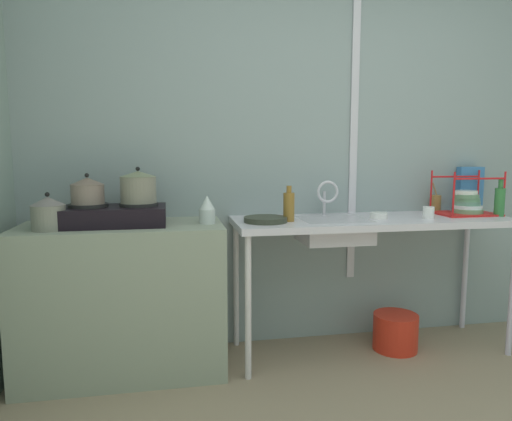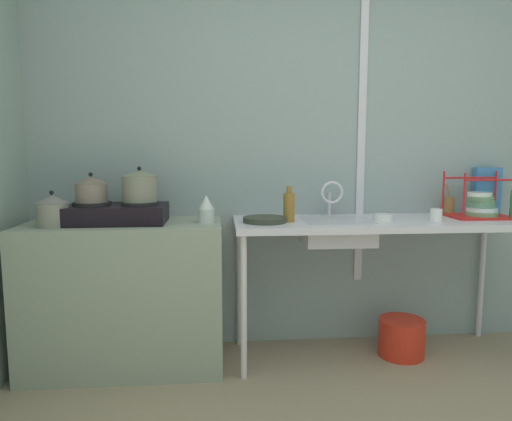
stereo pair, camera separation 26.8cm
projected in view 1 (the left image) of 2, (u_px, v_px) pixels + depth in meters
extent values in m
cube|color=gray|center=(328.00, 136.00, 3.04)|extent=(4.65, 0.10, 2.71)
cube|color=silver|center=(354.00, 115.00, 2.99)|extent=(0.05, 0.01, 2.17)
cube|color=gray|center=(124.00, 299.00, 2.60)|extent=(1.12, 0.54, 0.85)
cube|color=silver|center=(373.00, 221.00, 2.83)|extent=(1.72, 0.54, 0.04)
cylinder|color=silver|center=(248.00, 308.00, 2.50)|extent=(0.04, 0.04, 0.81)
cylinder|color=silver|center=(512.00, 292.00, 2.80)|extent=(0.04, 0.04, 0.81)
cylinder|color=silver|center=(236.00, 285.00, 2.95)|extent=(0.04, 0.04, 0.81)
cylinder|color=silver|center=(465.00, 272.00, 3.25)|extent=(0.04, 0.04, 0.81)
cube|color=black|center=(114.00, 216.00, 2.54)|extent=(0.56, 0.34, 0.10)
cylinder|color=black|center=(88.00, 205.00, 2.51)|extent=(0.21, 0.21, 0.02)
cylinder|color=black|center=(139.00, 204.00, 2.55)|extent=(0.21, 0.21, 0.02)
cylinder|color=#7B6A5F|center=(88.00, 194.00, 2.50)|extent=(0.18, 0.18, 0.11)
cone|color=#766154|center=(87.00, 181.00, 2.49)|extent=(0.18, 0.18, 0.04)
sphere|color=black|center=(87.00, 175.00, 2.48)|extent=(0.02, 0.02, 0.02)
cylinder|color=gray|center=(138.00, 190.00, 2.54)|extent=(0.20, 0.20, 0.15)
cone|color=#757B5A|center=(138.00, 174.00, 2.53)|extent=(0.20, 0.20, 0.03)
sphere|color=black|center=(138.00, 169.00, 2.53)|extent=(0.02, 0.02, 0.02)
cylinder|color=slate|center=(48.00, 218.00, 2.37)|extent=(0.17, 0.17, 0.13)
cone|color=slate|center=(48.00, 201.00, 2.36)|extent=(0.17, 0.17, 0.04)
sphere|color=black|center=(47.00, 194.00, 2.36)|extent=(0.02, 0.02, 0.02)
cylinder|color=silver|center=(207.00, 216.00, 2.59)|extent=(0.09, 0.09, 0.08)
cone|color=silver|center=(207.00, 202.00, 2.58)|extent=(0.09, 0.09, 0.08)
cube|color=silver|center=(334.00, 230.00, 2.79)|extent=(0.41, 0.34, 0.14)
cylinder|color=silver|center=(324.00, 203.00, 2.96)|extent=(0.02, 0.02, 0.15)
torus|color=silver|center=(328.00, 192.00, 2.89)|extent=(0.14, 0.02, 0.14)
cylinder|color=#333729|center=(266.00, 220.00, 2.65)|extent=(0.25, 0.25, 0.03)
cylinder|color=red|center=(454.00, 195.00, 2.81)|extent=(0.01, 0.01, 0.28)
cylinder|color=red|center=(504.00, 194.00, 2.87)|extent=(0.01, 0.01, 0.28)
cylinder|color=red|center=(431.00, 192.00, 3.05)|extent=(0.01, 0.01, 0.28)
cylinder|color=red|center=(478.00, 191.00, 3.12)|extent=(0.01, 0.01, 0.28)
cylinder|color=red|center=(480.00, 179.00, 2.83)|extent=(0.35, 0.01, 0.01)
cylinder|color=red|center=(456.00, 177.00, 3.07)|extent=(0.35, 0.01, 0.01)
cube|color=red|center=(465.00, 214.00, 2.98)|extent=(0.37, 0.27, 0.01)
cylinder|color=#6E9C6F|center=(467.00, 211.00, 2.97)|extent=(0.19, 0.19, 0.03)
cylinder|color=white|center=(468.00, 207.00, 2.97)|extent=(0.18, 0.18, 0.03)
cylinder|color=slate|center=(466.00, 203.00, 2.98)|extent=(0.17, 0.17, 0.03)
cylinder|color=#61956C|center=(467.00, 200.00, 2.97)|extent=(0.16, 0.16, 0.03)
cylinder|color=#5F8B66|center=(467.00, 196.00, 2.96)|extent=(0.15, 0.15, 0.03)
cylinder|color=white|center=(466.00, 193.00, 2.96)|extent=(0.14, 0.14, 0.03)
cylinder|color=white|center=(428.00, 213.00, 2.79)|extent=(0.07, 0.07, 0.07)
cylinder|color=white|center=(379.00, 215.00, 2.80)|extent=(0.11, 0.11, 0.04)
cylinder|color=olive|center=(289.00, 207.00, 2.68)|extent=(0.07, 0.07, 0.17)
cylinder|color=olive|center=(289.00, 189.00, 2.67)|extent=(0.03, 0.03, 0.04)
cylinder|color=#317238|center=(500.00, 202.00, 2.89)|extent=(0.06, 0.06, 0.18)
cylinder|color=#317238|center=(501.00, 183.00, 2.88)|extent=(0.03, 0.03, 0.06)
cube|color=#3975B5|center=(469.00, 189.00, 3.17)|extent=(0.17, 0.08, 0.30)
cylinder|color=olive|center=(436.00, 203.00, 3.13)|extent=(0.06, 0.06, 0.11)
cylinder|color=olive|center=(436.00, 194.00, 3.12)|extent=(0.04, 0.06, 0.16)
cylinder|color=red|center=(395.00, 332.00, 2.92)|extent=(0.28, 0.28, 0.23)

